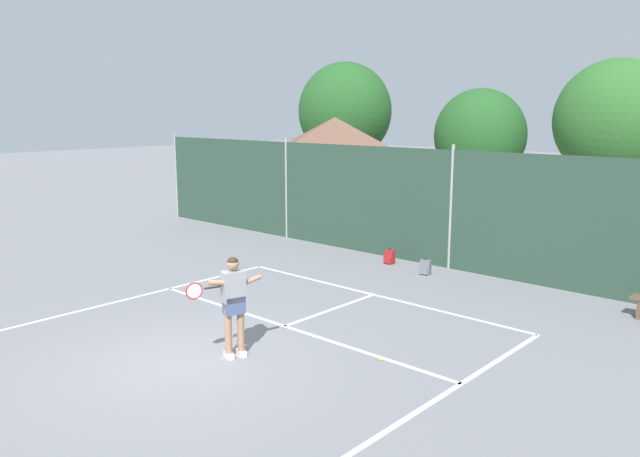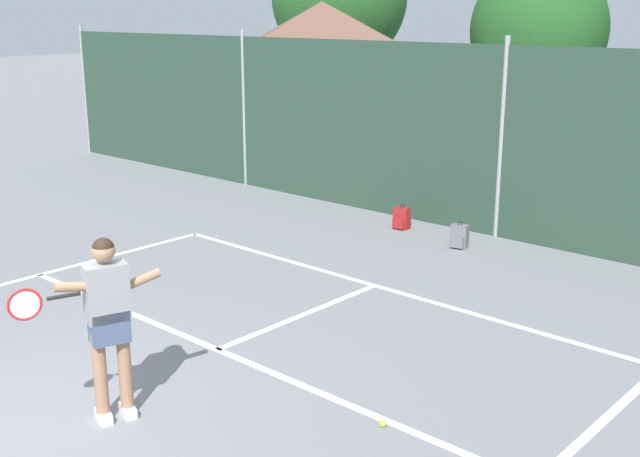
# 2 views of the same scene
# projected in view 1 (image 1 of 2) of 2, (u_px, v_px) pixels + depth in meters

# --- Properties ---
(ground_plane) EXTENTS (120.00, 120.00, 0.00)m
(ground_plane) POSITION_uv_depth(u_px,v_px,m) (186.00, 361.00, 11.03)
(ground_plane) COLOR gray
(court_markings) EXTENTS (8.30, 11.10, 0.01)m
(court_markings) POSITION_uv_depth(u_px,v_px,m) (215.00, 351.00, 11.50)
(court_markings) COLOR white
(court_markings) RESTS_ON ground
(chainlink_fence) EXTENTS (26.09, 0.09, 3.48)m
(chainlink_fence) POSITION_uv_depth(u_px,v_px,m) (451.00, 210.00, 17.27)
(chainlink_fence) COLOR #284233
(chainlink_fence) RESTS_ON ground
(clubhouse_building) EXTENTS (5.40, 5.33, 4.13)m
(clubhouse_building) POSITION_uv_depth(u_px,v_px,m) (335.00, 164.00, 26.46)
(clubhouse_building) COLOR beige
(clubhouse_building) RESTS_ON ground
(treeline_backdrop) EXTENTS (28.44, 4.50, 6.85)m
(treeline_backdrop) POSITION_uv_depth(u_px,v_px,m) (533.00, 121.00, 25.36)
(treeline_backdrop) COLOR brown
(treeline_backdrop) RESTS_ON ground
(tennis_player) EXTENTS (0.42, 1.41, 1.85)m
(tennis_player) POSITION_uv_depth(u_px,v_px,m) (233.00, 298.00, 11.03)
(tennis_player) COLOR silver
(tennis_player) RESTS_ON ground
(tennis_ball) EXTENTS (0.07, 0.07, 0.07)m
(tennis_ball) POSITION_uv_depth(u_px,v_px,m) (381.00, 359.00, 11.06)
(tennis_ball) COLOR #CCE033
(tennis_ball) RESTS_ON ground
(backpack_red) EXTENTS (0.30, 0.26, 0.46)m
(backpack_red) POSITION_uv_depth(u_px,v_px,m) (389.00, 257.00, 18.05)
(backpack_red) COLOR maroon
(backpack_red) RESTS_ON ground
(backpack_grey) EXTENTS (0.31, 0.29, 0.46)m
(backpack_grey) POSITION_uv_depth(u_px,v_px,m) (425.00, 268.00, 16.86)
(backpack_grey) COLOR slate
(backpack_grey) RESTS_ON ground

